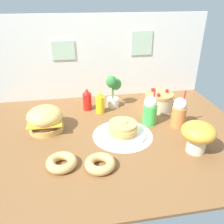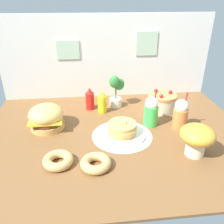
{
  "view_description": "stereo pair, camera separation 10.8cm",
  "coord_description": "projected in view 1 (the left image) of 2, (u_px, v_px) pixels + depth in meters",
  "views": [
    {
      "loc": [
        -0.33,
        -1.65,
        1.07
      ],
      "look_at": [
        -0.03,
        0.06,
        0.18
      ],
      "focal_mm": 37.31,
      "sensor_mm": 36.0,
      "label": 1
    },
    {
      "loc": [
        -0.22,
        -1.66,
        1.07
      ],
      "look_at": [
        -0.03,
        0.06,
        0.18
      ],
      "focal_mm": 37.31,
      "sensor_mm": 36.0,
      "label": 2
    }
  ],
  "objects": [
    {
      "name": "ground_plane",
      "position": [
        117.0,
        135.0,
        1.99
      ],
      "size": [
        2.28,
        1.71,
        0.02
      ],
      "primitive_type": "cube",
      "color": "brown"
    },
    {
      "name": "back_wall",
      "position": [
        103.0,
        57.0,
        2.52
      ],
      "size": [
        2.28,
        0.04,
        0.89
      ],
      "color": "silver",
      "rests_on": "ground_plane"
    },
    {
      "name": "doily_mat",
      "position": [
        123.0,
        135.0,
        1.96
      ],
      "size": [
        0.5,
        0.5,
        0.0
      ],
      "primitive_type": "cylinder",
      "color": "white",
      "rests_on": "ground_plane"
    },
    {
      "name": "burger",
      "position": [
        45.0,
        119.0,
        1.99
      ],
      "size": [
        0.3,
        0.3,
        0.22
      ],
      "color": "#DBA859",
      "rests_on": "ground_plane"
    },
    {
      "name": "pancake_stack",
      "position": [
        123.0,
        130.0,
        1.94
      ],
      "size": [
        0.39,
        0.39,
        0.14
      ],
      "color": "white",
      "rests_on": "doily_mat"
    },
    {
      "name": "layer_cake",
      "position": [
        159.0,
        101.0,
        2.37
      ],
      "size": [
        0.29,
        0.29,
        0.21
      ],
      "color": "beige",
      "rests_on": "ground_plane"
    },
    {
      "name": "ketchup_bottle",
      "position": [
        87.0,
        100.0,
        2.35
      ],
      "size": [
        0.09,
        0.09,
        0.23
      ],
      "color": "red",
      "rests_on": "ground_plane"
    },
    {
      "name": "mustard_bottle",
      "position": [
        100.0,
        103.0,
        2.29
      ],
      "size": [
        0.09,
        0.09,
        0.23
      ],
      "color": "yellow",
      "rests_on": "ground_plane"
    },
    {
      "name": "cream_soda_cup",
      "position": [
        150.0,
        110.0,
        2.08
      ],
      "size": [
        0.13,
        0.13,
        0.34
      ],
      "color": "green",
      "rests_on": "ground_plane"
    },
    {
      "name": "orange_float_cup",
      "position": [
        179.0,
        112.0,
        2.04
      ],
      "size": [
        0.13,
        0.13,
        0.34
      ],
      "color": "orange",
      "rests_on": "ground_plane"
    },
    {
      "name": "donut_pink_glaze",
      "position": [
        62.0,
        162.0,
        1.59
      ],
      "size": [
        0.21,
        0.21,
        0.06
      ],
      "color": "tan",
      "rests_on": "ground_plane"
    },
    {
      "name": "donut_chocolate",
      "position": [
        100.0,
        163.0,
        1.58
      ],
      "size": [
        0.21,
        0.21,
        0.06
      ],
      "color": "tan",
      "rests_on": "ground_plane"
    },
    {
      "name": "potted_plant",
      "position": [
        113.0,
        90.0,
        2.38
      ],
      "size": [
        0.16,
        0.14,
        0.35
      ],
      "color": "white",
      "rests_on": "ground_plane"
    },
    {
      "name": "mushroom_stool",
      "position": [
        198.0,
        134.0,
        1.7
      ],
      "size": [
        0.25,
        0.25,
        0.24
      ],
      "color": "beige",
      "rests_on": "ground_plane"
    }
  ]
}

